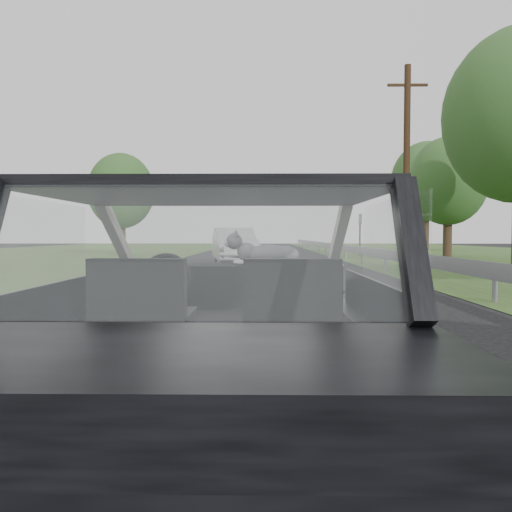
{
  "coord_description": "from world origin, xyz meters",
  "views": [
    {
      "loc": [
        0.25,
        -2.96,
        1.21
      ],
      "look_at": [
        0.2,
        0.54,
        1.06
      ],
      "focal_mm": 35.0,
      "sensor_mm": 36.0,
      "label": 1
    }
  ],
  "objects_px": {
    "subject_car": "(221,316)",
    "utility_pole": "(407,166)",
    "cat": "(269,253)",
    "highway_sign": "(360,235)",
    "other_car": "(234,246)"
  },
  "relations": [
    {
      "from": "subject_car",
      "to": "utility_pole",
      "type": "bearing_deg",
      "value": 70.81
    },
    {
      "from": "cat",
      "to": "utility_pole",
      "type": "height_order",
      "value": "utility_pole"
    },
    {
      "from": "other_car",
      "to": "highway_sign",
      "type": "height_order",
      "value": "highway_sign"
    },
    {
      "from": "other_car",
      "to": "highway_sign",
      "type": "distance_m",
      "value": 10.4
    },
    {
      "from": "subject_car",
      "to": "other_car",
      "type": "relative_size",
      "value": 0.86
    },
    {
      "from": "cat",
      "to": "subject_car",
      "type": "bearing_deg",
      "value": -122.55
    },
    {
      "from": "subject_car",
      "to": "cat",
      "type": "distance_m",
      "value": 0.76
    },
    {
      "from": "utility_pole",
      "to": "subject_car",
      "type": "bearing_deg",
      "value": -109.19
    },
    {
      "from": "subject_car",
      "to": "highway_sign",
      "type": "bearing_deg",
      "value": 77.29
    },
    {
      "from": "highway_sign",
      "to": "utility_pole",
      "type": "relative_size",
      "value": 0.3
    },
    {
      "from": "subject_car",
      "to": "cat",
      "type": "relative_size",
      "value": 7.21
    },
    {
      "from": "subject_car",
      "to": "utility_pole",
      "type": "xyz_separation_m",
      "value": [
        6.08,
        17.46,
        3.31
      ]
    },
    {
      "from": "subject_car",
      "to": "highway_sign",
      "type": "xyz_separation_m",
      "value": [
        5.91,
        26.2,
        0.5
      ]
    },
    {
      "from": "cat",
      "to": "other_car",
      "type": "relative_size",
      "value": 0.12
    },
    {
      "from": "subject_car",
      "to": "other_car",
      "type": "bearing_deg",
      "value": 93.06
    }
  ]
}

